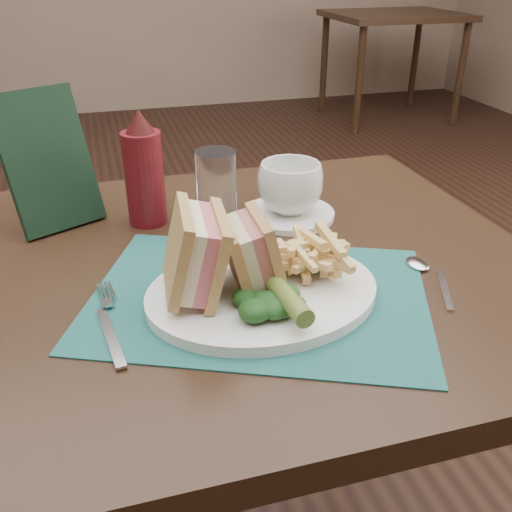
{
  "coord_description": "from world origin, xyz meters",
  "views": [
    {
      "loc": [
        -0.16,
        -1.2,
        1.15
      ],
      "look_at": [
        0.02,
        -0.58,
        0.8
      ],
      "focal_mm": 40.0,
      "sensor_mm": 36.0,
      "label": 1
    }
  ],
  "objects_px": {
    "sandwich_half_a": "(178,254)",
    "saucer": "(289,214)",
    "drinking_glass": "(217,192)",
    "plate": "(262,293)",
    "ketchup_bottle": "(144,168)",
    "table_bg_right": "(390,67)",
    "sandwich_half_b": "(234,253)",
    "table_main": "(232,449)",
    "check_presenter": "(48,161)",
    "coffee_cup": "(290,188)",
    "placemat": "(259,296)"
  },
  "relations": [
    {
      "from": "table_bg_right",
      "to": "sandwich_half_a",
      "type": "bearing_deg",
      "value": -122.0
    },
    {
      "from": "table_bg_right",
      "to": "sandwich_half_b",
      "type": "distance_m",
      "value": 3.88
    },
    {
      "from": "table_bg_right",
      "to": "check_presenter",
      "type": "distance_m",
      "value": 3.76
    },
    {
      "from": "table_bg_right",
      "to": "check_presenter",
      "type": "xyz_separation_m",
      "value": [
        -2.22,
        -3.0,
        0.48
      ]
    },
    {
      "from": "coffee_cup",
      "to": "check_presenter",
      "type": "height_order",
      "value": "check_presenter"
    },
    {
      "from": "saucer",
      "to": "drinking_glass",
      "type": "bearing_deg",
      "value": -172.37
    },
    {
      "from": "drinking_glass",
      "to": "table_bg_right",
      "type": "bearing_deg",
      "value": 57.55
    },
    {
      "from": "ketchup_bottle",
      "to": "saucer",
      "type": "bearing_deg",
      "value": -11.08
    },
    {
      "from": "coffee_cup",
      "to": "drinking_glass",
      "type": "relative_size",
      "value": 0.82
    },
    {
      "from": "table_main",
      "to": "sandwich_half_a",
      "type": "height_order",
      "value": "sandwich_half_a"
    },
    {
      "from": "check_presenter",
      "to": "sandwich_half_b",
      "type": "bearing_deg",
      "value": -79.78
    },
    {
      "from": "table_bg_right",
      "to": "sandwich_half_b",
      "type": "xyz_separation_m",
      "value": [
        -2.0,
        -3.3,
        0.44
      ]
    },
    {
      "from": "table_bg_right",
      "to": "check_presenter",
      "type": "relative_size",
      "value": 4.12
    },
    {
      "from": "plate",
      "to": "saucer",
      "type": "distance_m",
      "value": 0.26
    },
    {
      "from": "plate",
      "to": "drinking_glass",
      "type": "distance_m",
      "value": 0.22
    },
    {
      "from": "plate",
      "to": "sandwich_half_b",
      "type": "bearing_deg",
      "value": 152.0
    },
    {
      "from": "sandwich_half_b",
      "to": "coffee_cup",
      "type": "bearing_deg",
      "value": 56.78
    },
    {
      "from": "plate",
      "to": "ketchup_bottle",
      "type": "bearing_deg",
      "value": 107.68
    },
    {
      "from": "coffee_cup",
      "to": "drinking_glass",
      "type": "xyz_separation_m",
      "value": [
        -0.13,
        -0.02,
        0.01
      ]
    },
    {
      "from": "coffee_cup",
      "to": "placemat",
      "type": "bearing_deg",
      "value": -117.76
    },
    {
      "from": "placemat",
      "to": "sandwich_half_b",
      "type": "distance_m",
      "value": 0.07
    },
    {
      "from": "placemat",
      "to": "ketchup_bottle",
      "type": "bearing_deg",
      "value": 112.11
    },
    {
      "from": "placemat",
      "to": "sandwich_half_b",
      "type": "height_order",
      "value": "sandwich_half_b"
    },
    {
      "from": "table_main",
      "to": "sandwich_half_a",
      "type": "distance_m",
      "value": 0.47
    },
    {
      "from": "check_presenter",
      "to": "table_bg_right",
      "type": "bearing_deg",
      "value": 27.07
    },
    {
      "from": "plate",
      "to": "ketchup_bottle",
      "type": "distance_m",
      "value": 0.31
    },
    {
      "from": "saucer",
      "to": "drinking_glass",
      "type": "height_order",
      "value": "drinking_glass"
    },
    {
      "from": "drinking_glass",
      "to": "sandwich_half_b",
      "type": "bearing_deg",
      "value": -96.4
    },
    {
      "from": "table_main",
      "to": "drinking_glass",
      "type": "xyz_separation_m",
      "value": [
        0.01,
        0.11,
        0.44
      ]
    },
    {
      "from": "sandwich_half_a",
      "to": "placemat",
      "type": "bearing_deg",
      "value": 0.99
    },
    {
      "from": "check_presenter",
      "to": "saucer",
      "type": "bearing_deg",
      "value": -38.88
    },
    {
      "from": "placemat",
      "to": "ketchup_bottle",
      "type": "height_order",
      "value": "ketchup_bottle"
    },
    {
      "from": "sandwich_half_a",
      "to": "coffee_cup",
      "type": "bearing_deg",
      "value": 50.12
    },
    {
      "from": "sandwich_half_b",
      "to": "drinking_glass",
      "type": "xyz_separation_m",
      "value": [
        0.02,
        0.2,
        0.0
      ]
    },
    {
      "from": "placemat",
      "to": "sandwich_half_b",
      "type": "xyz_separation_m",
      "value": [
        -0.03,
        0.01,
        0.06
      ]
    },
    {
      "from": "sandwich_half_b",
      "to": "drinking_glass",
      "type": "height_order",
      "value": "drinking_glass"
    },
    {
      "from": "table_main",
      "to": "coffee_cup",
      "type": "height_order",
      "value": "coffee_cup"
    },
    {
      "from": "table_main",
      "to": "check_presenter",
      "type": "distance_m",
      "value": 0.57
    },
    {
      "from": "sandwich_half_a",
      "to": "table_bg_right",
      "type": "bearing_deg",
      "value": 62.98
    },
    {
      "from": "coffee_cup",
      "to": "ketchup_bottle",
      "type": "bearing_deg",
      "value": 168.92
    },
    {
      "from": "drinking_glass",
      "to": "plate",
      "type": "bearing_deg",
      "value": -87.21
    },
    {
      "from": "saucer",
      "to": "coffee_cup",
      "type": "height_order",
      "value": "coffee_cup"
    },
    {
      "from": "sandwich_half_a",
      "to": "saucer",
      "type": "bearing_deg",
      "value": 50.12
    },
    {
      "from": "table_main",
      "to": "table_bg_right",
      "type": "distance_m",
      "value": 3.77
    },
    {
      "from": "sandwich_half_a",
      "to": "drinking_glass",
      "type": "relative_size",
      "value": 0.88
    },
    {
      "from": "ketchup_bottle",
      "to": "coffee_cup",
      "type": "bearing_deg",
      "value": -11.08
    },
    {
      "from": "placemat",
      "to": "plate",
      "type": "bearing_deg",
      "value": -59.25
    },
    {
      "from": "table_bg_right",
      "to": "placemat",
      "type": "xyz_separation_m",
      "value": [
        -1.97,
        -3.31,
        0.38
      ]
    },
    {
      "from": "sandwich_half_b",
      "to": "saucer",
      "type": "bearing_deg",
      "value": 56.78
    },
    {
      "from": "placemat",
      "to": "check_presenter",
      "type": "xyz_separation_m",
      "value": [
        -0.25,
        0.31,
        0.1
      ]
    }
  ]
}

